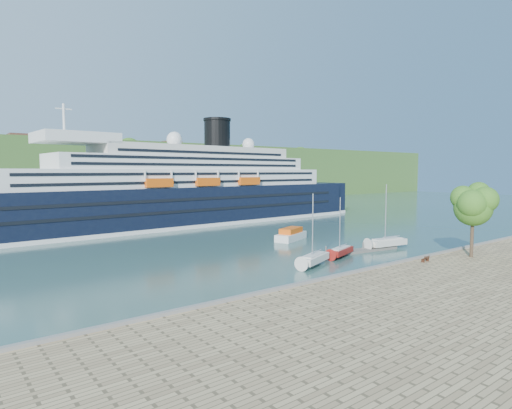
# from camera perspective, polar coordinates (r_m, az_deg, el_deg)

# --- Properties ---
(ground) EXTENTS (400.00, 400.00, 0.00)m
(ground) POSITION_cam_1_polar(r_m,az_deg,el_deg) (57.91, 17.91, -8.46)
(ground) COLOR #2D5149
(ground) RESTS_ON ground
(far_hillside) EXTENTS (400.00, 50.00, 24.00)m
(far_hillside) POSITION_cam_1_polar(r_m,az_deg,el_deg) (182.79, -22.93, 3.89)
(far_hillside) COLOR #335B24
(far_hillside) RESTS_ON ground
(quay_coping) EXTENTS (220.00, 0.50, 0.30)m
(quay_coping) POSITION_cam_1_polar(r_m,az_deg,el_deg) (57.56, 18.10, -7.38)
(quay_coping) COLOR slate
(quay_coping) RESTS_ON promenade
(cruise_ship) EXTENTS (116.25, 22.57, 25.95)m
(cruise_ship) POSITION_cam_1_polar(r_m,az_deg,el_deg) (101.84, -10.76, 4.52)
(cruise_ship) COLOR black
(cruise_ship) RESTS_ON ground
(park_bench) EXTENTS (1.38, 0.62, 0.87)m
(park_bench) POSITION_cam_1_polar(r_m,az_deg,el_deg) (59.99, 21.63, -6.72)
(park_bench) COLOR #422212
(park_bench) RESTS_ON promenade
(promenade_tree) EXTENTS (6.69, 6.69, 11.08)m
(promenade_tree) POSITION_cam_1_polar(r_m,az_deg,el_deg) (65.26, 26.93, -1.47)
(promenade_tree) COLOR #2A651A
(promenade_tree) RESTS_ON promenade
(floating_pontoon) EXTENTS (17.07, 4.36, 0.38)m
(floating_pontoon) POSITION_cam_1_polar(r_m,az_deg,el_deg) (69.07, 12.95, -6.12)
(floating_pontoon) COLOR slate
(floating_pontoon) RESTS_ON ground
(sailboat_white_near) EXTENTS (7.46, 4.51, 9.33)m
(sailboat_white_near) POSITION_cam_1_polar(r_m,az_deg,el_deg) (58.09, 7.75, -3.57)
(sailboat_white_near) COLOR silver
(sailboat_white_near) RESTS_ON ground
(sailboat_red) EXTENTS (6.81, 3.84, 8.49)m
(sailboat_red) POSITION_cam_1_polar(r_m,az_deg,el_deg) (64.67, 11.27, -3.17)
(sailboat_red) COLOR maroon
(sailboat_red) RESTS_ON ground
(sailboat_white_far) EXTENTS (8.07, 3.31, 10.11)m
(sailboat_white_far) POSITION_cam_1_polar(r_m,az_deg,el_deg) (73.39, 17.19, -1.74)
(sailboat_white_far) COLOR silver
(sailboat_white_far) RESTS_ON ground
(tender_launch) EXTENTS (8.69, 5.78, 2.28)m
(tender_launch) POSITION_cam_1_polar(r_m,az_deg,el_deg) (79.64, 4.69, -3.92)
(tender_launch) COLOR #E3540D
(tender_launch) RESTS_ON ground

